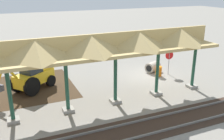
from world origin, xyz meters
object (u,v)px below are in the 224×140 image
(stop_sign, at_px, (169,58))
(concrete_pipe, at_px, (153,67))
(traffic_barrel, at_px, (158,71))
(backhoe, at_px, (32,74))

(stop_sign, bearing_deg, concrete_pipe, -51.15)
(stop_sign, distance_m, concrete_pipe, 1.83)
(stop_sign, xyz_separation_m, concrete_pipe, (0.93, -1.15, -1.09))
(stop_sign, relative_size, concrete_pipe, 1.38)
(concrete_pipe, distance_m, traffic_barrel, 1.24)
(backhoe, xyz_separation_m, concrete_pipe, (-10.80, 0.00, -0.79))
(stop_sign, xyz_separation_m, traffic_barrel, (1.10, 0.07, -1.11))
(stop_sign, distance_m, traffic_barrel, 1.56)
(backhoe, bearing_deg, stop_sign, 174.38)
(backhoe, height_order, concrete_pipe, backhoe)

